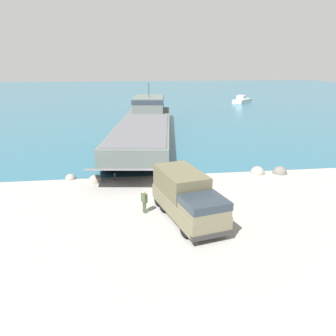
# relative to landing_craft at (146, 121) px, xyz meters

# --- Properties ---
(ground_plane) EXTENTS (240.00, 240.00, 0.00)m
(ground_plane) POSITION_rel_landing_craft_xyz_m (-0.17, -25.56, -1.56)
(ground_plane) COLOR gray
(water_surface) EXTENTS (240.00, 180.00, 0.01)m
(water_surface) POSITION_rel_landing_craft_xyz_m (-0.17, 68.74, -1.56)
(water_surface) COLOR #285B70
(water_surface) RESTS_ON ground_plane
(landing_craft) EXTENTS (12.06, 40.12, 6.82)m
(landing_craft) POSITION_rel_landing_craft_xyz_m (0.00, 0.00, 0.00)
(landing_craft) COLOR #56605B
(landing_craft) RESTS_ON ground_plane
(military_truck) EXTENTS (4.16, 7.48, 3.00)m
(military_truck) POSITION_rel_landing_craft_xyz_m (0.71, -30.29, -0.02)
(military_truck) COLOR #6B664C
(military_truck) RESTS_ON ground_plane
(soldier_on_ramp) EXTENTS (0.45, 0.50, 1.64)m
(soldier_on_ramp) POSITION_rel_landing_craft_xyz_m (-2.06, -29.09, -0.62)
(soldier_on_ramp) COLOR #3D4C33
(soldier_on_ramp) RESTS_ON ground_plane
(moored_boat_a) EXTENTS (6.76, 7.14, 2.03)m
(moored_boat_a) POSITION_rel_landing_craft_xyz_m (28.25, 35.92, -0.89)
(moored_boat_a) COLOR #B7BABF
(moored_boat_a) RESTS_ON ground_plane
(mooring_bollard) EXTENTS (0.25, 0.25, 0.65)m
(mooring_bollard) POSITION_rel_landing_craft_xyz_m (-4.26, -21.87, -1.21)
(mooring_bollard) COLOR #333338
(mooring_bollard) RESTS_ON ground_plane
(shoreline_rock_a) EXTENTS (1.37, 1.37, 1.37)m
(shoreline_rock_a) POSITION_rel_landing_craft_xyz_m (9.07, -21.88, -1.56)
(shoreline_rock_a) COLOR gray
(shoreline_rock_a) RESTS_ON ground_plane
(shoreline_rock_b) EXTENTS (1.26, 1.26, 1.26)m
(shoreline_rock_b) POSITION_rel_landing_craft_xyz_m (-5.93, -22.20, -1.56)
(shoreline_rock_b) COLOR gray
(shoreline_rock_b) RESTS_ON ground_plane
(shoreline_rock_c) EXTENTS (1.35, 1.35, 1.35)m
(shoreline_rock_c) POSITION_rel_landing_craft_xyz_m (11.19, -22.13, -1.56)
(shoreline_rock_c) COLOR #66605B
(shoreline_rock_c) RESTS_ON ground_plane
(shoreline_rock_d) EXTENTS (0.93, 0.93, 0.93)m
(shoreline_rock_d) POSITION_rel_landing_craft_xyz_m (-8.23, -21.17, -1.56)
(shoreline_rock_d) COLOR gray
(shoreline_rock_d) RESTS_ON ground_plane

